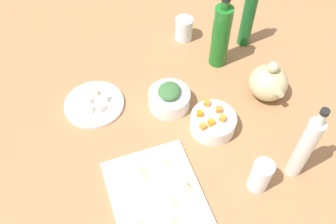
{
  "coord_description": "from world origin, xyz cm",
  "views": [
    {
      "loc": [
        66.58,
        -21.69,
        99.31
      ],
      "look_at": [
        0.0,
        0.0,
        8.0
      ],
      "focal_mm": 38.81,
      "sensor_mm": 36.0,
      "label": 1
    }
  ],
  "objects": [
    {
      "name": "teapot",
      "position": [
        -0.76,
        35.59,
        8.98
      ],
      "size": [
        15.04,
        13.07,
        14.93
      ],
      "color": "tan",
      "rests_on": "tabletop"
    },
    {
      "name": "dumpling_5",
      "position": [
        33.75,
        -10.23,
        5.13
      ],
      "size": [
        5.41,
        5.79,
        2.25
      ],
      "primitive_type": "pyramid",
      "rotation": [
        0.0,
        0.0,
        4.42
      ],
      "color": "beige",
      "rests_on": "cutting_board"
    },
    {
      "name": "carrot_cube_3",
      "position": [
        1.56,
        12.53,
        9.53
      ],
      "size": [
        2.53,
        2.53,
        1.8
      ],
      "primitive_type": "cube",
      "rotation": [
        0.0,
        0.0,
        0.89
      ],
      "color": "orange",
      "rests_on": "bowl_carrots"
    },
    {
      "name": "carrot_cube_5",
      "position": [
        9.59,
        8.08,
        9.53
      ],
      "size": [
        2.31,
        2.31,
        1.8
      ],
      "primitive_type": "cube",
      "rotation": [
        0.0,
        0.0,
        0.35
      ],
      "color": "orange",
      "rests_on": "bowl_carrots"
    },
    {
      "name": "tofu_cube_2",
      "position": [
        -14.25,
        -17.68,
        5.3
      ],
      "size": [
        3.06,
        3.06,
        2.2
      ],
      "primitive_type": "cube",
      "rotation": [
        0.0,
        0.0,
        2.54
      ],
      "color": "white",
      "rests_on": "plate_tofu"
    },
    {
      "name": "tofu_cube_3",
      "position": [
        -17.63,
        -20.69,
        5.3
      ],
      "size": [
        2.52,
        2.52,
        2.2
      ],
      "primitive_type": "cube",
      "rotation": [
        0.0,
        0.0,
        1.41
      ],
      "color": "#F2EBCD",
      "rests_on": "plate_tofu"
    },
    {
      "name": "drinking_glass_1",
      "position": [
        -37.0,
        18.56,
        7.55
      ],
      "size": [
        6.77,
        6.77,
        9.1
      ],
      "primitive_type": "cylinder",
      "color": "white",
      "rests_on": "tabletop"
    },
    {
      "name": "plate_tofu",
      "position": [
        -14.08,
        -21.65,
        3.6
      ],
      "size": [
        20.02,
        20.02,
        1.2
      ],
      "primitive_type": "cylinder",
      "color": "white",
      "rests_on": "tabletop"
    },
    {
      "name": "bottle_0",
      "position": [
        -20.53,
        25.96,
        15.52
      ],
      "size": [
        6.34,
        6.34,
        28.35
      ],
      "color": "#1C6921",
      "rests_on": "tabletop"
    },
    {
      "name": "tofu_cube_4",
      "position": [
        -10.67,
        -19.9,
        5.3
      ],
      "size": [
        2.97,
        2.97,
        2.2
      ],
      "primitive_type": "cube",
      "rotation": [
        0.0,
        0.0,
        2.05
      ],
      "color": "silver",
      "rests_on": "plate_tofu"
    },
    {
      "name": "bottle_1",
      "position": [
        28.7,
        29.49,
        15.65
      ],
      "size": [
        4.44,
        4.44,
        29.29
      ],
      "color": "silver",
      "rests_on": "tabletop"
    },
    {
      "name": "bowl_greens",
      "position": [
        -6.53,
        2.55,
        5.84
      ],
      "size": [
        13.91,
        13.91,
        5.68
      ],
      "primitive_type": "cylinder",
      "color": "white",
      "rests_on": "tabletop"
    },
    {
      "name": "carrot_cube_4",
      "position": [
        8.67,
        14.88,
        9.53
      ],
      "size": [
        2.54,
        2.54,
        1.8
      ],
      "primitive_type": "cube",
      "rotation": [
        0.0,
        0.0,
        2.28
      ],
      "color": "orange",
      "rests_on": "bowl_carrots"
    },
    {
      "name": "carrot_cube_2",
      "position": [
        4.75,
        8.8,
        9.53
      ],
      "size": [
        2.22,
        2.22,
        1.8
      ],
      "primitive_type": "cube",
      "rotation": [
        0.0,
        0.0,
        1.3
      ],
      "color": "orange",
      "rests_on": "bowl_carrots"
    },
    {
      "name": "bottle_2",
      "position": [
        -27.34,
        39.79,
        15.0
      ],
      "size": [
        4.71,
        4.71,
        27.71
      ],
      "color": "#165D25",
      "rests_on": "tabletop"
    },
    {
      "name": "dumpling_4",
      "position": [
        15.89,
        -6.66,
        5.24
      ],
      "size": [
        7.87,
        7.82,
        2.47
      ],
      "primitive_type": "pyramid",
      "rotation": [
        0.0,
        0.0,
        2.48
      ],
      "color": "beige",
      "rests_on": "cutting_board"
    },
    {
      "name": "chopped_greens_mound",
      "position": [
        -6.53,
        2.55,
        10.1
      ],
      "size": [
        10.96,
        10.74,
        2.84
      ],
      "primitive_type": "ellipsoid",
      "rotation": [
        0.0,
        0.0,
        2.52
      ],
      "color": "#356435",
      "rests_on": "bowl_greens"
    },
    {
      "name": "tabletop",
      "position": [
        0.0,
        0.0,
        1.5
      ],
      "size": [
        190.0,
        190.0,
        3.0
      ],
      "primitive_type": "cube",
      "color": "#986A43",
      "rests_on": "ground"
    },
    {
      "name": "carrot_cube_0",
      "position": [
        5.15,
        15.16,
        9.53
      ],
      "size": [
        2.3,
        2.3,
        1.8
      ],
      "primitive_type": "cube",
      "rotation": [
        0.0,
        0.0,
        2.8
      ],
      "color": "orange",
      "rests_on": "bowl_carrots"
    },
    {
      "name": "tofu_cube_1",
      "position": [
        -11.05,
        -23.76,
        5.3
      ],
      "size": [
        2.88,
        2.88,
        2.2
      ],
      "primitive_type": "cube",
      "rotation": [
        0.0,
        0.0,
        2.75
      ],
      "color": "white",
      "rests_on": "plate_tofu"
    },
    {
      "name": "dumpling_2",
      "position": [
        27.71,
        -8.76,
        5.07
      ],
      "size": [
        6.0,
        5.88,
        2.14
      ],
      "primitive_type": "pyramid",
      "rotation": [
        0.0,
        0.0,
        3.46
      ],
      "color": "beige",
      "rests_on": "cutting_board"
    },
    {
      "name": "dumpling_0",
      "position": [
        16.46,
        -13.87,
        5.36
      ],
      "size": [
        6.08,
        5.7,
        2.71
      ],
      "primitive_type": "pyramid",
      "rotation": [
        0.0,
        0.0,
        0.22
      ],
      "color": "beige",
      "rests_on": "cutting_board"
    },
    {
      "name": "carrot_cube_1",
      "position": [
        9.02,
        11.02,
        9.53
      ],
      "size": [
        2.09,
        2.09,
        1.8
      ],
      "primitive_type": "cube",
      "rotation": [
        0.0,
        0.0,
        1.75
      ],
      "color": "orange",
      "rests_on": "bowl_carrots"
    },
    {
      "name": "dumpling_3",
      "position": [
        24.96,
        -2.86,
        5.59
      ],
      "size": [
        5.36,
        5.33,
        3.17
      ],
      "primitive_type": "pyramid",
      "rotation": [
        0.0,
        0.0,
        5.84
      ],
      "color": "beige",
      "rests_on": "cutting_board"
    },
    {
      "name": "cutting_board",
      "position": [
        24.79,
        -11.27,
        3.5
      ],
      "size": [
        32.65,
        26.1,
        1.0
      ],
      "primitive_type": "cube",
      "rotation": [
        0.0,
        0.0,
        0.03
      ],
      "color": "silver",
      "rests_on": "tabletop"
    },
    {
      "name": "bowl_carrots",
      "position": [
        6.88,
        12.76,
        5.82
      ],
      "size": [
        14.46,
        14.46,
        5.63
      ],
      "primitive_type": "cylinder",
      "color": "white",
      "rests_on": "tabletop"
    },
    {
      "name": "tofu_cube_0",
      "position": [
        -15.06,
        -23.4,
        5.3
      ],
      "size": [
        2.79,
        2.79,
        2.2
      ],
      "primitive_type": "cube",
      "rotation": [
        0.0,
        0.0,
        1.24
      ],
      "color": "#F9E8D0",
      "rests_on": "plate_tofu"
    },
    {
      "name": "drinking_glass_0",
      "position": [
        29.64,
        17.37,
        8.63
      ],
      "size": [
        5.85,
        5.85,
        11.26
      ],
      "primitive_type": "cylinder",
      "color": "white",
      "rests_on": "tabletop"
    }
  ]
}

